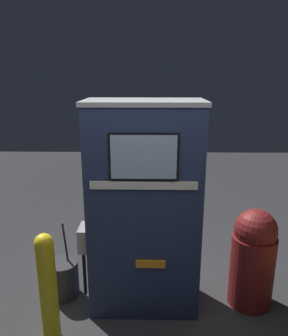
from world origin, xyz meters
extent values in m
plane|color=#2D2D30|center=(0.00, 0.00, 0.00)|extent=(14.00, 14.00, 0.00)
cube|color=#232D4C|center=(0.00, 0.27, 0.55)|extent=(1.03, 0.54, 1.11)
cube|color=#232D4C|center=(0.00, 0.27, 1.55)|extent=(1.03, 0.54, 0.89)
cube|color=#99999E|center=(0.00, 0.27, 2.02)|extent=(1.06, 0.57, 0.04)
cube|color=black|center=(0.00, -0.01, 1.60)|extent=(0.58, 0.01, 0.40)
cube|color=#9EB2D1|center=(0.00, -0.01, 1.60)|extent=(0.54, 0.01, 0.37)
cube|color=silver|center=(0.00, -0.01, 1.35)|extent=(0.90, 0.02, 0.07)
cube|color=orange|center=(0.06, -0.01, 0.61)|extent=(0.27, 0.02, 0.07)
cube|color=#99999E|center=(-0.56, 0.16, 0.78)|extent=(0.09, 0.24, 0.23)
cylinder|color=black|center=(-0.56, 0.08, 0.44)|extent=(0.03, 0.03, 0.44)
cylinder|color=yellow|center=(-0.80, -0.24, 0.47)|extent=(0.16, 0.16, 0.94)
sphere|color=yellow|center=(-0.80, -0.24, 0.94)|extent=(0.16, 0.16, 0.16)
cylinder|color=maroon|center=(1.07, 0.28, 0.37)|extent=(0.43, 0.43, 0.74)
sphere|color=maroon|center=(1.07, 0.28, 0.81)|extent=(0.41, 0.41, 0.41)
cylinder|color=#262628|center=(-0.85, 0.36, 0.19)|extent=(0.32, 0.32, 0.38)
cylinder|color=black|center=(-0.80, 0.36, 0.61)|extent=(0.02, 0.12, 0.49)
camera|label=1|loc=(0.05, -2.59, 2.24)|focal=35.00mm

